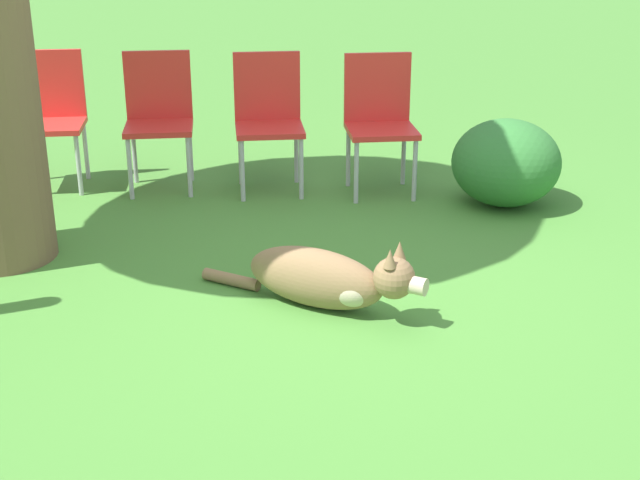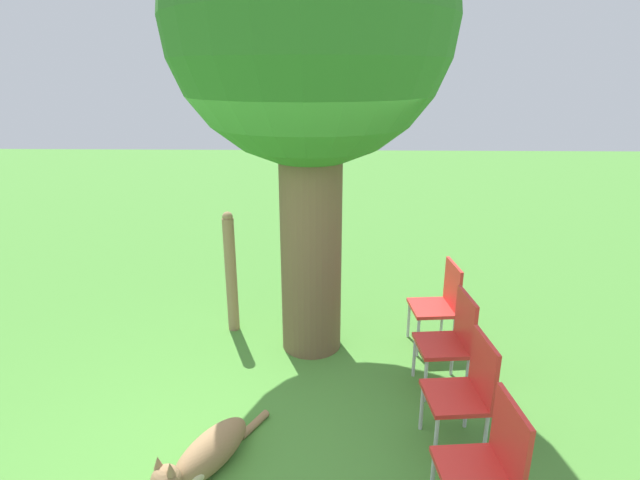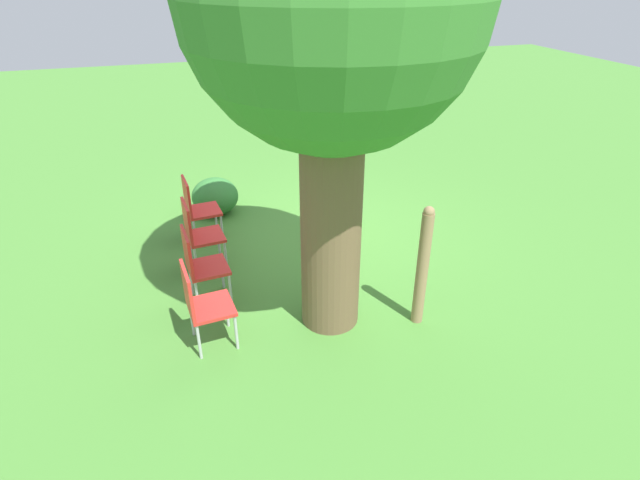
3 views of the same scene
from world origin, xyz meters
TOP-DOWN VIEW (x-y plane):
  - ground_plane at (0.00, 0.00)m, footprint 30.00×30.00m
  - oak_tree at (0.36, 1.52)m, footprint 2.49×2.49m
  - dog at (-0.31, -0.26)m, footprint 0.68×1.10m
  - fence_post at (-0.51, 1.83)m, footprint 0.12×0.12m
  - red_chair_0 at (1.51, -0.65)m, footprint 0.46×0.48m
  - red_chair_1 at (1.57, 0.08)m, footprint 0.46×0.48m
  - red_chair_2 at (1.62, 0.81)m, footprint 0.46×0.48m
  - red_chair_3 at (1.67, 1.54)m, footprint 0.46×0.48m
  - low_shrub at (1.20, -1.43)m, footprint 0.69×0.69m

SIDE VIEW (x-z plane):
  - ground_plane at x=0.00m, z-range 0.00..0.00m
  - dog at x=-0.31m, z-range -0.04..0.35m
  - low_shrub at x=1.20m, z-range 0.00..0.55m
  - red_chair_0 at x=1.51m, z-range 0.06..0.96m
  - red_chair_1 at x=1.57m, z-range 0.06..0.96m
  - red_chair_2 at x=1.62m, z-range 0.06..0.96m
  - red_chair_3 at x=1.67m, z-range 0.06..0.96m
  - fence_post at x=-0.51m, z-range 0.01..1.35m
  - oak_tree at x=0.36m, z-range 0.84..5.21m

